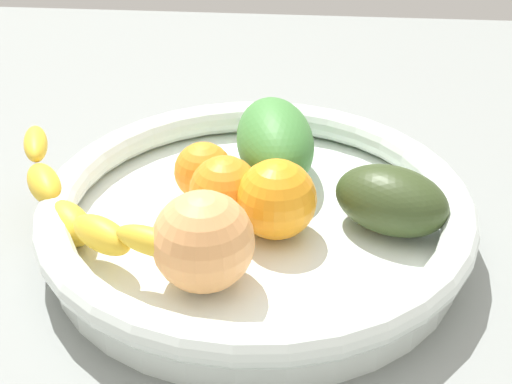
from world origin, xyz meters
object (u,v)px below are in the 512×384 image
at_px(banana_draped_left, 75,207).
at_px(orange_front, 203,171).
at_px(avocado_dark, 392,203).
at_px(peach_blush, 203,242).
at_px(fruit_bowl, 256,217).
at_px(orange_mid_right, 225,189).
at_px(orange_mid_left, 276,199).
at_px(mango_green, 275,142).

xyz_separation_m(banana_draped_left, orange_front, (0.10, 0.07, -0.00)).
height_order(avocado_dark, peach_blush, peach_blush).
relative_size(banana_draped_left, peach_blush, 2.47).
height_order(fruit_bowl, banana_draped_left, banana_draped_left).
bearing_deg(banana_draped_left, peach_blush, -25.13).
bearing_deg(orange_front, orange_mid_right, -55.88).
height_order(orange_mid_left, peach_blush, peach_blush).
bearing_deg(orange_mid_right, banana_draped_left, -163.60).
distance_m(orange_mid_left, avocado_dark, 0.10).
relative_size(fruit_bowl, orange_mid_left, 5.53).
distance_m(orange_mid_left, mango_green, 0.10).
bearing_deg(fruit_bowl, avocado_dark, -2.43).
xyz_separation_m(orange_mid_right, avocado_dark, (0.14, -0.01, -0.00)).
height_order(avocado_dark, mango_green, mango_green).
distance_m(orange_mid_right, mango_green, 0.09).
bearing_deg(avocado_dark, orange_front, 165.65).
bearing_deg(banana_draped_left, orange_mid_right, 16.40).
height_order(orange_front, peach_blush, peach_blush).
height_order(orange_mid_left, orange_mid_right, orange_mid_left).
bearing_deg(fruit_bowl, peach_blush, -110.59).
bearing_deg(mango_green, fruit_bowl, -97.67).
distance_m(orange_mid_right, peach_blush, 0.09).
distance_m(fruit_bowl, orange_mid_right, 0.04).
distance_m(banana_draped_left, orange_mid_left, 0.17).
relative_size(orange_mid_left, avocado_dark, 0.69).
bearing_deg(orange_mid_left, banana_draped_left, -174.05).
relative_size(orange_front, orange_mid_left, 0.78).
bearing_deg(orange_front, orange_mid_left, -37.73).
relative_size(banana_draped_left, orange_front, 3.66).
height_order(mango_green, peach_blush, peach_blush).
bearing_deg(mango_green, peach_blush, -104.51).
relative_size(banana_draped_left, orange_mid_right, 3.19).
relative_size(avocado_dark, mango_green, 0.78).
distance_m(banana_draped_left, orange_mid_right, 0.12).
bearing_deg(orange_front, banana_draped_left, -144.24).
bearing_deg(peach_blush, orange_mid_right, 86.26).
bearing_deg(orange_mid_right, fruit_bowl, -5.52).
height_order(banana_draped_left, orange_mid_left, orange_mid_left).
bearing_deg(peach_blush, avocado_dark, 29.22).
relative_size(fruit_bowl, peach_blush, 4.77).
height_order(fruit_bowl, peach_blush, peach_blush).
xyz_separation_m(orange_mid_left, avocado_dark, (0.10, 0.01, -0.01)).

